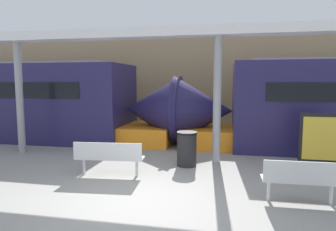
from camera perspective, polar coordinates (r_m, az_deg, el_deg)
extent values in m
plane|color=gray|center=(6.32, -4.99, -16.05)|extent=(60.00, 60.00, 0.00)
cube|color=#9E8460|center=(15.41, 5.08, 6.78)|extent=(56.00, 0.20, 5.00)
cone|color=#231E4C|center=(11.47, 6.70, 0.94)|extent=(2.21, 2.63, 2.63)
cube|color=orange|center=(11.59, 7.68, -3.85)|extent=(1.99, 2.46, 0.70)
cone|color=#231E4C|center=(11.79, -2.89, 1.13)|extent=(2.21, 2.63, 2.63)
cube|color=orange|center=(11.97, -3.84, -3.47)|extent=(1.99, 2.46, 0.70)
cube|color=silver|center=(7.95, -11.01, -7.91)|extent=(1.79, 0.59, 0.04)
cube|color=silver|center=(7.71, -11.49, -6.63)|extent=(1.76, 0.19, 0.42)
cylinder|color=silver|center=(8.24, -15.72, -9.24)|extent=(0.07, 0.07, 0.44)
cylinder|color=silver|center=(7.83, -5.97, -9.85)|extent=(0.07, 0.07, 0.44)
cube|color=silver|center=(6.66, 23.82, -11.20)|extent=(1.49, 0.47, 0.04)
cube|color=silver|center=(6.41, 24.35, -9.79)|extent=(1.48, 0.07, 0.42)
cylinder|color=silver|center=(6.62, 18.61, -13.27)|extent=(0.07, 0.07, 0.44)
cylinder|color=silver|center=(6.90, 28.64, -12.93)|extent=(0.07, 0.07, 0.44)
cylinder|color=black|center=(8.66, 3.59, -6.56)|extent=(0.56, 0.56, 0.93)
cylinder|color=black|center=(8.57, 3.61, -3.34)|extent=(0.59, 0.59, 0.06)
cube|color=black|center=(9.28, 27.18, -4.38)|extent=(1.18, 0.06, 1.57)
cube|color=gold|center=(9.23, 27.27, -3.94)|extent=(1.00, 0.01, 1.19)
cylinder|color=gray|center=(8.94, 9.34, 2.85)|extent=(0.24, 0.24, 3.73)
cylinder|color=gray|center=(11.27, -26.42, 2.99)|extent=(0.24, 0.24, 3.73)
cube|color=silver|center=(9.04, 9.58, 15.62)|extent=(28.00, 0.60, 0.28)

